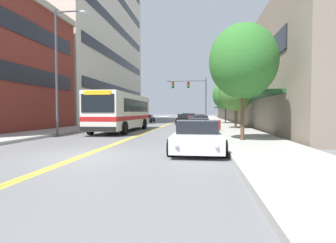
{
  "coord_description": "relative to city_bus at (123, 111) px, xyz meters",
  "views": [
    {
      "loc": [
        4.47,
        -9.39,
        1.68
      ],
      "look_at": [
        0.19,
        24.56,
        0.43
      ],
      "focal_mm": 28.0,
      "sensor_mm": 36.0,
      "label": 1
    }
  ],
  "objects": [
    {
      "name": "centre_line",
      "position": [
        2.35,
        24.12,
        -1.78
      ],
      "size": [
        0.34,
        106.0,
        0.01
      ],
      "color": "yellow",
      "rests_on": "ground_plane"
    },
    {
      "name": "fire_hydrant",
      "position": [
        8.3,
        -0.66,
        -1.17
      ],
      "size": [
        0.31,
        0.23,
        0.88
      ],
      "color": "red",
      "rests_on": "sidewalk_right"
    },
    {
      "name": "city_bus",
      "position": [
        0.0,
        0.0,
        0.0
      ],
      "size": [
        2.9,
        11.06,
        3.16
      ],
      "color": "silver",
      "rests_on": "ground_plane"
    },
    {
      "name": "car_white_parked_right_foreground",
      "position": [
        6.67,
        -11.17,
        -1.17
      ],
      "size": [
        2.21,
        4.39,
        1.31
      ],
      "color": "white",
      "rests_on": "ground_plane"
    },
    {
      "name": "car_red_moving_lead",
      "position": [
        4.06,
        28.43,
        -1.13
      ],
      "size": [
        1.99,
        4.14,
        1.42
      ],
      "color": "maroon",
      "rests_on": "ground_plane"
    },
    {
      "name": "car_black_moving_third",
      "position": [
        4.41,
        13.96,
        -1.14
      ],
      "size": [
        1.99,
        4.41,
        1.39
      ],
      "color": "black",
      "rests_on": "ground_plane"
    },
    {
      "name": "car_champagne_parked_right_mid",
      "position": [
        6.65,
        -2.97,
        -1.21
      ],
      "size": [
        1.97,
        4.73,
        1.22
      ],
      "color": "beige",
      "rests_on": "ground_plane"
    },
    {
      "name": "sidewalk_left",
      "position": [
        -4.94,
        24.12,
        -1.69
      ],
      "size": [
        3.58,
        106.0,
        0.18
      ],
      "color": "#9E9B96",
      "rests_on": "ground_plane"
    },
    {
      "name": "street_tree_right_mid",
      "position": [
        10.03,
        2.65,
        1.77
      ],
      "size": [
        3.22,
        3.22,
        5.15
      ],
      "color": "brown",
      "rests_on": "sidewalk_right"
    },
    {
      "name": "street_tree_right_far",
      "position": [
        10.11,
        13.71,
        2.14
      ],
      "size": [
        3.48,
        3.48,
        5.66
      ],
      "color": "brown",
      "rests_on": "sidewalk_right"
    },
    {
      "name": "car_charcoal_parked_left_mid",
      "position": [
        -1.97,
        12.01,
        -1.15
      ],
      "size": [
        1.97,
        4.46,
        1.37
      ],
      "color": "#232328",
      "rests_on": "ground_plane"
    },
    {
      "name": "car_slate_blue_parked_left_near",
      "position": [
        -2.06,
        20.14,
        -1.2
      ],
      "size": [
        2.19,
        4.21,
        1.23
      ],
      "color": "#475675",
      "rests_on": "ground_plane"
    },
    {
      "name": "sidewalk_right",
      "position": [
        9.64,
        24.12,
        -1.69
      ],
      "size": [
        3.58,
        106.0,
        0.18
      ],
      "color": "#9E9B96",
      "rests_on": "ground_plane"
    },
    {
      "name": "car_dark_grey_moving_second",
      "position": [
        4.7,
        40.8,
        -1.18
      ],
      "size": [
        2.09,
        4.58,
        1.31
      ],
      "color": "#38383D",
      "rests_on": "ground_plane"
    },
    {
      "name": "ground_plane",
      "position": [
        2.35,
        24.12,
        -1.78
      ],
      "size": [
        240.0,
        240.0,
        0.0
      ],
      "primitive_type": "plane",
      "color": "slate"
    },
    {
      "name": "car_beige_parked_right_far",
      "position": [
        6.79,
        7.57,
        -1.19
      ],
      "size": [
        2.13,
        4.79,
        1.28
      ],
      "color": "#BCAD89",
      "rests_on": "ground_plane"
    },
    {
      "name": "traffic_signal_mast",
      "position": [
        5.56,
        17.94,
        3.03
      ],
      "size": [
        6.0,
        0.38,
        6.76
      ],
      "color": "#47474C",
      "rests_on": "ground_plane"
    },
    {
      "name": "storefront_row_right",
      "position": [
        15.66,
        24.12,
        3.08
      ],
      "size": [
        9.1,
        68.0,
        9.73
      ],
      "color": "gray",
      "rests_on": "ground_plane"
    },
    {
      "name": "street_lamp_left_near",
      "position": [
        -2.66,
        -5.45,
        3.27
      ],
      "size": [
        2.28,
        0.28,
        8.57
      ],
      "color": "#47474C",
      "rests_on": "ground_plane"
    },
    {
      "name": "car_silver_parked_right_end",
      "position": [
        6.71,
        28.99,
        -1.21
      ],
      "size": [
        2.17,
        4.61,
        1.2
      ],
      "color": "#B7B7BC",
      "rests_on": "ground_plane"
    },
    {
      "name": "office_tower_left",
      "position": [
        -12.98,
        21.31,
        13.96
      ],
      "size": [
        12.08,
        31.5,
        31.48
      ],
      "color": "beige",
      "rests_on": "ground_plane"
    },
    {
      "name": "street_tree_right_near",
      "position": [
        9.03,
        -7.87,
        2.58
      ],
      "size": [
        3.6,
        3.6,
        6.18
      ],
      "color": "brown",
      "rests_on": "sidewalk_right"
    }
  ]
}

